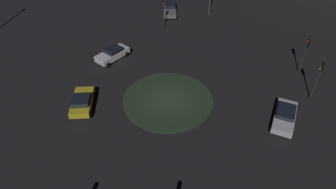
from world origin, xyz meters
TOP-DOWN VIEW (x-y plane):
  - ground_plane at (0.00, 0.00)m, footprint 117.03×117.03m
  - roundabout_island at (0.00, 0.00)m, footprint 9.19×9.19m
  - car_white at (-7.14, -7.18)m, footprint 4.40×3.86m
  - car_grey at (-20.33, -1.24)m, footprint 4.50×2.31m
  - car_silver at (2.22, 10.99)m, footprint 4.81×3.18m
  - car_yellow at (1.68, -8.27)m, footprint 4.26×2.55m
  - traffic_light_north at (-1.37, 14.41)m, footprint 0.32×0.37m
  - traffic_light_west at (-15.78, -1.87)m, footprint 0.37×0.32m
  - traffic_light_northwest at (-6.00, 14.43)m, footprint 0.36×0.39m

SIDE VIEW (x-z plane):
  - ground_plane at x=0.00m, z-range 0.00..0.00m
  - roundabout_island at x=0.00m, z-range 0.00..0.17m
  - car_grey at x=-20.33m, z-range 0.03..1.43m
  - car_silver at x=2.22m, z-range 0.05..1.43m
  - car_yellow at x=1.68m, z-range 0.04..1.47m
  - car_white at x=-7.14m, z-range 0.02..1.49m
  - traffic_light_west at x=-15.78m, z-range 0.80..4.53m
  - traffic_light_northwest at x=-6.00m, z-range 0.90..5.14m
  - traffic_light_north at x=-1.37m, z-range 0.92..5.34m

